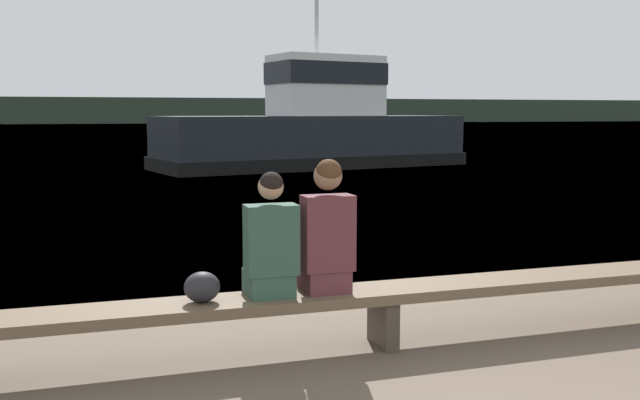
{
  "coord_description": "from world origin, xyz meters",
  "views": [
    {
      "loc": [
        -2.52,
        -1.98,
        1.9
      ],
      "look_at": [
        0.1,
        6.25,
        0.83
      ],
      "focal_mm": 40.0,
      "sensor_mm": 36.0,
      "label": 1
    }
  ],
  "objects_px": {
    "person_right": "(327,233)",
    "bench_main": "(383,298)",
    "tugboat_red": "(316,132)",
    "shopping_bag": "(202,287)",
    "person_left": "(270,244)"
  },
  "relations": [
    {
      "from": "person_left",
      "to": "bench_main",
      "type": "bearing_deg",
      "value": -0.5
    },
    {
      "from": "person_right",
      "to": "tugboat_red",
      "type": "relative_size",
      "value": 0.09
    },
    {
      "from": "tugboat_red",
      "to": "shopping_bag",
      "type": "bearing_deg",
      "value": 148.37
    },
    {
      "from": "bench_main",
      "to": "shopping_bag",
      "type": "bearing_deg",
      "value": 179.96
    },
    {
      "from": "person_right",
      "to": "bench_main",
      "type": "bearing_deg",
      "value": -0.5
    },
    {
      "from": "person_left",
      "to": "shopping_bag",
      "type": "height_order",
      "value": "person_left"
    },
    {
      "from": "shopping_bag",
      "to": "tugboat_red",
      "type": "distance_m",
      "value": 19.7
    },
    {
      "from": "person_right",
      "to": "tugboat_red",
      "type": "height_order",
      "value": "tugboat_red"
    },
    {
      "from": "person_left",
      "to": "person_right",
      "type": "bearing_deg",
      "value": -0.5
    },
    {
      "from": "person_left",
      "to": "tugboat_red",
      "type": "height_order",
      "value": "tugboat_red"
    },
    {
      "from": "person_left",
      "to": "person_right",
      "type": "xyz_separation_m",
      "value": [
        0.46,
        -0.0,
        0.06
      ]
    },
    {
      "from": "person_right",
      "to": "tugboat_red",
      "type": "xyz_separation_m",
      "value": [
        5.68,
        18.52,
        0.25
      ]
    },
    {
      "from": "bench_main",
      "to": "shopping_bag",
      "type": "height_order",
      "value": "shopping_bag"
    },
    {
      "from": "person_left",
      "to": "tugboat_red",
      "type": "distance_m",
      "value": 19.51
    },
    {
      "from": "bench_main",
      "to": "tugboat_red",
      "type": "distance_m",
      "value": 19.26
    }
  ]
}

